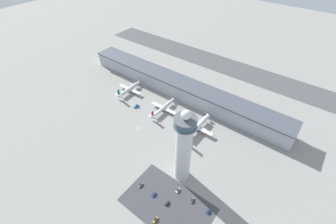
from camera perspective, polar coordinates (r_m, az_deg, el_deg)
The scene contains 17 objects.
ground_plane at distance 223.74m, azimuth -7.48°, elevation -4.05°, with size 1000.00×1000.00×0.00m, color gray.
terminal_building at distance 258.70m, azimuth 2.97°, elevation 6.25°, with size 252.87×25.00×18.68m.
runway_strip at distance 333.42m, azimuth 12.32°, elevation 12.11°, with size 379.30×44.00×0.01m, color #515154.
control_tower at distance 161.74m, azimuth 3.98°, elevation -9.12°, with size 15.66×15.66×68.55m.
parking_lot_surface at distance 176.25m, azimuth -0.10°, elevation -22.45°, with size 64.00×40.00×0.01m, color #424247.
airplane_gate_alpha at distance 268.57m, azimuth -9.79°, elevation 5.75°, with size 31.91×35.93×13.12m.
airplane_gate_bravo at distance 238.22m, azimuth -1.22°, elevation 1.02°, with size 31.09×37.50×11.44m.
airplane_gate_charlie at distance 217.96m, azimuth 7.38°, elevation -3.85°, with size 32.72×42.18×14.39m.
service_truck_catering at distance 215.89m, azimuth 5.62°, elevation -5.61°, with size 7.65×7.34×2.75m.
service_truck_fuel at distance 247.31m, azimuth -8.00°, elevation 1.43°, with size 3.16×6.56×2.57m.
car_yellow_taxi at distance 184.31m, azimuth -6.98°, elevation -17.93°, with size 2.03×4.82×1.40m.
car_blue_compact at distance 171.36m, azimuth -3.23°, elevation -25.63°, with size 1.73×4.74×1.56m.
car_grey_coupe at distance 175.86m, azimuth 10.23°, elevation -23.54°, with size 1.87×4.33×1.57m.
car_navy_sedan at distance 179.49m, azimuth -3.56°, elevation -20.19°, with size 1.84×4.43×1.42m.
car_black_suv at distance 181.00m, azimuth 2.54°, elevation -19.25°, with size 1.81×4.59×1.41m.
car_maroon_suv at distance 175.99m, azimuth -0.19°, elevation -22.19°, with size 1.87×4.16×1.51m.
car_green_van at distance 177.93m, azimuth 6.14°, elevation -21.39°, with size 2.11×4.87×1.53m.
Camera 1 is at (117.23, -106.19, 158.24)m, focal length 24.00 mm.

